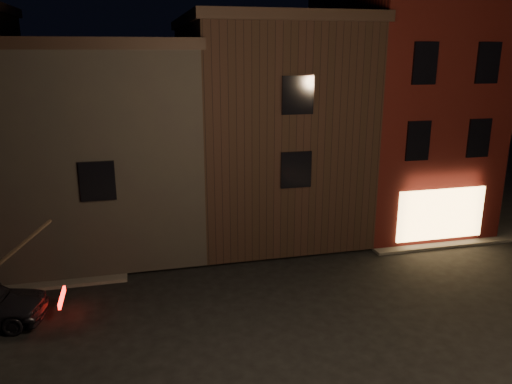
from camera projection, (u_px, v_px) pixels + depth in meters
ground at (303, 338)px, 14.56m from camera, size 120.00×120.00×0.00m
sidewalk_far_right at (467, 161)px, 37.82m from camera, size 30.00×30.00×0.12m
corner_building at (400, 109)px, 23.78m from camera, size 6.50×8.50×10.50m
row_building_a at (263, 123)px, 23.40m from camera, size 7.30×10.30×9.40m
row_building_b at (103, 140)px, 21.87m from camera, size 7.80×10.30×8.40m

